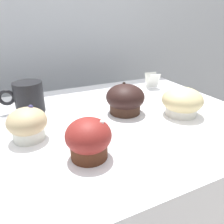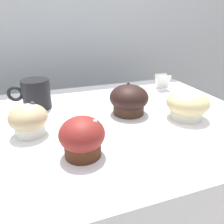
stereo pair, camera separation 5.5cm
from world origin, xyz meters
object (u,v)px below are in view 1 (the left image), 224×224
Objects in this scene: muffin_back_left at (27,124)px; muffin_back_right at (125,99)px; muffin_front_left at (182,102)px; coffee_cup at (28,96)px; muffin_front_center at (89,139)px.

muffin_back_right is at bearing 7.85° from muffin_back_left.
muffin_back_right is 0.17m from muffin_front_left.
coffee_cup is (-0.40, 0.22, 0.01)m from muffin_front_left.
muffin_back_left is at bearing -172.15° from muffin_back_right.
coffee_cup is (-0.26, 0.13, 0.01)m from muffin_back_right.
muffin_front_center is 0.17m from muffin_back_left.
muffin_front_left is at bearing 14.73° from muffin_front_center.
coffee_cup is (-0.08, 0.30, 0.01)m from muffin_front_center.
muffin_front_left is at bearing -28.65° from coffee_cup.
muffin_front_center is 0.33m from muffin_front_left.
muffin_back_right is 0.97× the size of muffin_front_left.
muffin_front_center is at bearing -51.24° from muffin_back_left.
coffee_cup is at bearing 151.35° from muffin_front_left.
muffin_front_center is 0.24m from muffin_back_right.
coffee_cup is at bearing 105.10° from muffin_front_center.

